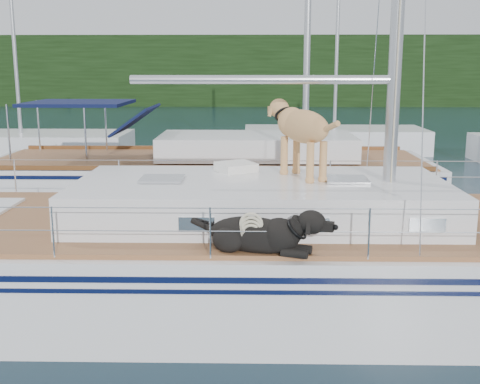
{
  "coord_description": "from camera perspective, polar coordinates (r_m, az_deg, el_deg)",
  "views": [
    {
      "loc": [
        0.67,
        -8.33,
        3.38
      ],
      "look_at": [
        0.5,
        0.2,
        1.6
      ],
      "focal_mm": 45.0,
      "sensor_mm": 36.0,
      "label": 1
    }
  ],
  "objects": [
    {
      "name": "neighbor_sailboat",
      "position": [
        15.17,
        -2.54,
        1.32
      ],
      "size": [
        11.0,
        3.5,
        13.3
      ],
      "color": "white",
      "rests_on": "ground"
    },
    {
      "name": "bg_boat_west",
      "position": [
        24.13,
        -19.98,
        4.11
      ],
      "size": [
        8.0,
        3.0,
        11.65
      ],
      "color": "white",
      "rests_on": "ground"
    },
    {
      "name": "ground",
      "position": [
        9.02,
        -3.26,
        -10.25
      ],
      "size": [
        120.0,
        120.0,
        0.0
      ],
      "primitive_type": "plane",
      "color": "black",
      "rests_on": "ground"
    },
    {
      "name": "bg_boat_center",
      "position": [
        24.73,
        8.9,
        4.86
      ],
      "size": [
        7.2,
        3.0,
        11.65
      ],
      "color": "white",
      "rests_on": "ground"
    },
    {
      "name": "shore_bank",
      "position": [
        54.61,
        0.44,
        8.89
      ],
      "size": [
        92.0,
        1.0,
        1.2
      ],
      "primitive_type": "cube",
      "color": "#595147",
      "rests_on": "ground"
    },
    {
      "name": "tree_line",
      "position": [
        53.34,
        0.43,
        11.4
      ],
      "size": [
        90.0,
        3.0,
        6.0
      ],
      "primitive_type": "cube",
      "color": "black",
      "rests_on": "ground"
    },
    {
      "name": "main_sailboat",
      "position": [
        8.77,
        -2.6,
        -6.11
      ],
      "size": [
        12.0,
        3.92,
        14.01
      ],
      "color": "white",
      "rests_on": "ground"
    }
  ]
}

